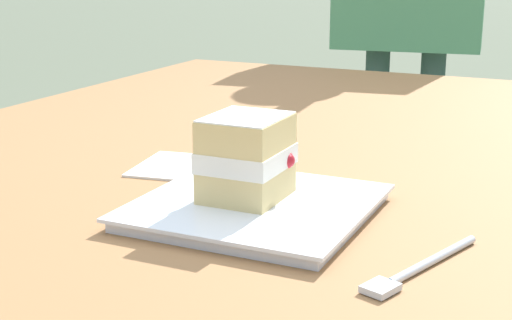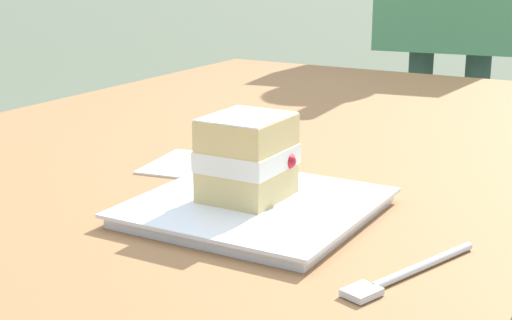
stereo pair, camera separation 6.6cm
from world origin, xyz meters
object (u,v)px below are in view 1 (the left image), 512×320
cake_slice (246,157)px  dessert_fork (418,268)px  patio_table (210,206)px  paper_napkin (172,166)px  dessert_plate (256,207)px

cake_slice → dessert_fork: (0.08, 0.21, -0.06)m
dessert_fork → patio_table: bearing=-129.5°
patio_table → paper_napkin: size_ratio=12.05×
dessert_plate → paper_napkin: size_ratio=1.79×
dessert_plate → dessert_fork: dessert_plate is taller
dessert_fork → paper_napkin: dessert_fork is taller
dessert_plate → dessert_fork: size_ratio=1.46×
dessert_fork → paper_napkin: bearing=-118.3°
dessert_plate → paper_napkin: (-0.12, -0.18, -0.01)m
patio_table → paper_napkin: paper_napkin is taller
patio_table → cake_slice: cake_slice is taller
paper_napkin → patio_table: bearing=-178.0°
dessert_plate → paper_napkin: dessert_plate is taller
patio_table → cake_slice: size_ratio=17.38×
dessert_plate → paper_napkin: bearing=-124.3°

